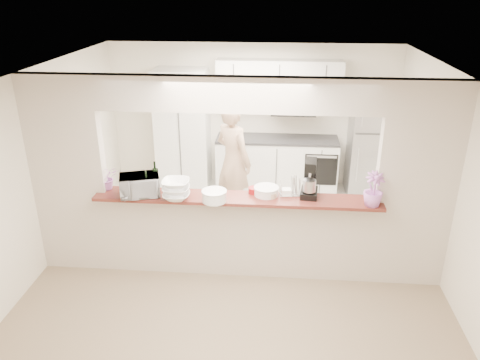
# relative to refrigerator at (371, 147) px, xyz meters

# --- Properties ---
(floor) EXTENTS (6.00, 6.00, 0.00)m
(floor) POSITION_rel_refrigerator_xyz_m (-2.05, -2.65, -0.85)
(floor) COLOR gray
(floor) RESTS_ON ground
(tile_overlay) EXTENTS (5.00, 2.90, 0.01)m
(tile_overlay) POSITION_rel_refrigerator_xyz_m (-2.05, -1.10, -0.84)
(tile_overlay) COLOR beige
(tile_overlay) RESTS_ON floor
(partition) EXTENTS (5.00, 0.15, 2.50)m
(partition) POSITION_rel_refrigerator_xyz_m (-2.05, -2.65, 0.63)
(partition) COLOR beige
(partition) RESTS_ON floor
(bar_counter) EXTENTS (3.40, 0.38, 1.09)m
(bar_counter) POSITION_rel_refrigerator_xyz_m (-2.05, -2.65, -0.27)
(bar_counter) COLOR beige
(bar_counter) RESTS_ON floor
(kitchen_cabinets) EXTENTS (3.15, 0.62, 2.25)m
(kitchen_cabinets) POSITION_rel_refrigerator_xyz_m (-2.24, 0.07, 0.12)
(kitchen_cabinets) COLOR silver
(kitchen_cabinets) RESTS_ON floor
(refrigerator) EXTENTS (0.75, 0.70, 1.70)m
(refrigerator) POSITION_rel_refrigerator_xyz_m (0.00, 0.00, 0.00)
(refrigerator) COLOR #9F9FA4
(refrigerator) RESTS_ON floor
(flower_left) EXTENTS (0.34, 0.32, 0.29)m
(flower_left) POSITION_rel_refrigerator_xyz_m (-3.65, -2.60, 0.39)
(flower_left) COLOR #DC74C8
(flower_left) RESTS_ON bar_counter
(wine_bottle_a) EXTENTS (0.07, 0.07, 0.33)m
(wine_bottle_a) POSITION_rel_refrigerator_xyz_m (-3.10, -2.80, 0.37)
(wine_bottle_a) COLOR black
(wine_bottle_a) RESTS_ON bar_counter
(wine_bottle_b) EXTENTS (0.07, 0.07, 0.37)m
(wine_bottle_b) POSITION_rel_refrigerator_xyz_m (-3.05, -2.58, 0.38)
(wine_bottle_b) COLOR black
(wine_bottle_b) RESTS_ON bar_counter
(toaster_oven) EXTENTS (0.53, 0.43, 0.25)m
(toaster_oven) POSITION_rel_refrigerator_xyz_m (-3.20, -2.75, 0.37)
(toaster_oven) COLOR #BCBBC0
(toaster_oven) RESTS_ON bar_counter
(serving_bowls) EXTENTS (0.32, 0.32, 0.23)m
(serving_bowls) POSITION_rel_refrigerator_xyz_m (-2.75, -2.82, 0.36)
(serving_bowls) COLOR white
(serving_bowls) RESTS_ON bar_counter
(plate_stack_a) EXTENTS (0.29, 0.29, 0.13)m
(plate_stack_a) POSITION_rel_refrigerator_xyz_m (-2.30, -2.84, 0.31)
(plate_stack_a) COLOR white
(plate_stack_a) RESTS_ON bar_counter
(plate_stack_b) EXTENTS (0.30, 0.30, 0.10)m
(plate_stack_b) POSITION_rel_refrigerator_xyz_m (-1.71, -2.62, 0.29)
(plate_stack_b) COLOR white
(plate_stack_b) RESTS_ON bar_counter
(red_bowl) EXTENTS (0.15, 0.15, 0.07)m
(red_bowl) POSITION_rel_refrigerator_xyz_m (-1.85, -2.57, 0.27)
(red_bowl) COLOR maroon
(red_bowl) RESTS_ON bar_counter
(tan_bowl) EXTENTS (0.14, 0.14, 0.06)m
(tan_bowl) POSITION_rel_refrigerator_xyz_m (-1.65, -2.68, 0.27)
(tan_bowl) COLOR tan
(tan_bowl) RESTS_ON bar_counter
(utensil_caddy) EXTENTS (0.28, 0.18, 0.24)m
(utensil_caddy) POSITION_rel_refrigerator_xyz_m (-1.42, -2.60, 0.34)
(utensil_caddy) COLOR silver
(utensil_caddy) RESTS_ON bar_counter
(stand_mixer) EXTENTS (0.23, 0.33, 0.45)m
(stand_mixer) POSITION_rel_refrigerator_xyz_m (-1.20, -2.58, 0.44)
(stand_mixer) COLOR black
(stand_mixer) RESTS_ON bar_counter
(flower_right) EXTENTS (0.27, 0.27, 0.40)m
(flower_right) POSITION_rel_refrigerator_xyz_m (-0.50, -2.80, 0.44)
(flower_right) COLOR #BB6DCA
(flower_right) RESTS_ON bar_counter
(person) EXTENTS (0.80, 0.78, 1.84)m
(person) POSITION_rel_refrigerator_xyz_m (-2.25, -1.11, 0.07)
(person) COLOR tan
(person) RESTS_ON floor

